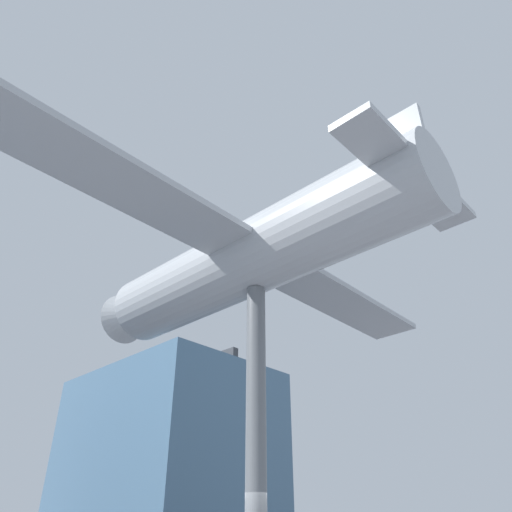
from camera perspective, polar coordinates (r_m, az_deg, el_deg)
name	(u,v)px	position (r m, az deg, el deg)	size (l,w,h in m)	color
glass_pavilion_right	(166,471)	(29.29, -10.21, -23.02)	(8.07, 10.94, 10.59)	slate
support_pylon_central	(256,432)	(12.68, 0.00, -19.47)	(0.50, 0.50, 7.65)	slate
suspended_airplane	(249,259)	(14.62, -0.81, -0.35)	(16.03, 12.76, 3.22)	#B2B7BC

